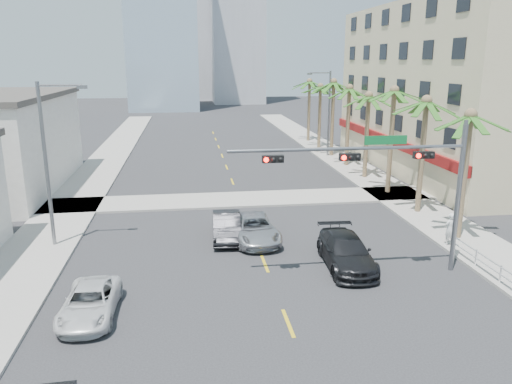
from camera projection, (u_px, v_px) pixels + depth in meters
sidewalk_right at (405, 201)px, 36.55m from camera, size 4.00×120.00×0.15m
sidewalk_left at (65, 214)px, 33.36m from camera, size 4.00×120.00×0.15m
sidewalk_cross at (240, 199)px, 36.87m from camera, size 80.00×4.00×0.15m
building_right at (469, 89)px, 45.56m from camera, size 15.25×28.00×15.00m
tower_far_center at (186, 17)px, 129.77m from camera, size 16.00×16.00×42.00m
traffic_signal_mast at (396, 172)px, 22.91m from camera, size 11.12×0.54×7.20m
palm_tree_0 at (471, 117)px, 27.05m from camera, size 4.80×4.80×7.80m
palm_tree_1 at (427, 102)px, 31.94m from camera, size 4.80×4.80×8.16m
palm_tree_2 at (394, 92)px, 36.83m from camera, size 4.80×4.80×8.52m
palm_tree_3 at (369, 97)px, 41.99m from camera, size 4.80×4.80×7.80m
palm_tree_4 at (349, 89)px, 46.88m from camera, size 4.80×4.80×8.16m
palm_tree_5 at (334, 83)px, 51.77m from camera, size 4.80×4.80×8.52m
palm_tree_6 at (320, 87)px, 56.92m from camera, size 4.80×4.80×7.80m
palm_tree_7 at (310, 82)px, 61.82m from camera, size 4.80×4.80×8.16m
streetlight_left at (49, 157)px, 26.48m from camera, size 2.55×0.25×9.00m
streetlight_right at (327, 109)px, 52.38m from camera, size 2.55×0.25×9.00m
guardrail at (501, 272)px, 22.77m from camera, size 0.08×8.08×1.00m
car_parked_far at (90, 303)px, 20.02m from camera, size 2.15×4.48×1.23m
car_lane_left at (227, 226)px, 28.84m from camera, size 1.82×4.60×1.49m
car_lane_center at (254, 228)px, 28.56m from camera, size 2.81×5.38×1.44m
car_lane_right at (346, 252)px, 24.90m from camera, size 2.47×5.51×1.57m
pedestrian at (449, 229)px, 27.42m from camera, size 0.78×0.65×1.82m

